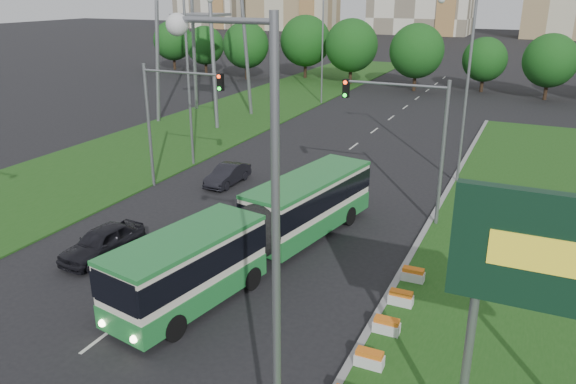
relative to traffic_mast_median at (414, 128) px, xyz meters
The scene contains 15 objects.
ground 12.31m from the traffic_mast_median, 115.54° to the right, with size 360.00×360.00×0.00m, color black.
grass_median 9.97m from the traffic_mast_median, 13.67° to the right, with size 14.00×60.00×0.15m, color #1C4814.
median_kerb 5.77m from the traffic_mast_median, 57.56° to the right, with size 0.30×60.00×0.18m, color gray.
left_verge 27.78m from the traffic_mast_median, 146.63° to the left, with size 12.00×110.00×0.10m, color #1C4814.
lane_markings 13.75m from the traffic_mast_median, 127.88° to the left, with size 0.20×100.00×0.01m, color beige, non-canonical shape.
flower_planters 13.56m from the traffic_mast_median, 81.26° to the right, with size 1.10×11.50×0.60m, color silver, non-canonical shape.
traffic_mast_median is the anchor object (origin of this frame).
traffic_mast_left 15.19m from the traffic_mast_median, behind, with size 5.76×0.32×8.00m.
street_lamps 7.81m from the traffic_mast_median, behind, with size 36.00×60.00×12.00m, color gray, non-canonical shape.
tree_line 45.31m from the traffic_mast_median, 83.38° to the left, with size 120.00×8.00×9.00m, color #134312, non-canonical shape.
articulated_bus 10.19m from the traffic_mast_median, 123.58° to the right, with size 2.63×16.87×2.78m.
car_left_near 16.99m from the traffic_mast_median, 139.31° to the right, with size 1.83×4.54×1.55m, color black.
car_left_far 13.34m from the traffic_mast_median, behind, with size 1.41×4.03×1.33m, color black.
pedestrian 17.87m from the traffic_mast_median, 119.67° to the right, with size 0.56×0.37×1.55m, color gray.
shopping_trolley 16.80m from the traffic_mast_median, 119.98° to the right, with size 0.37×0.39×0.64m.
Camera 1 is at (10.88, -19.38, 12.36)m, focal length 35.00 mm.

